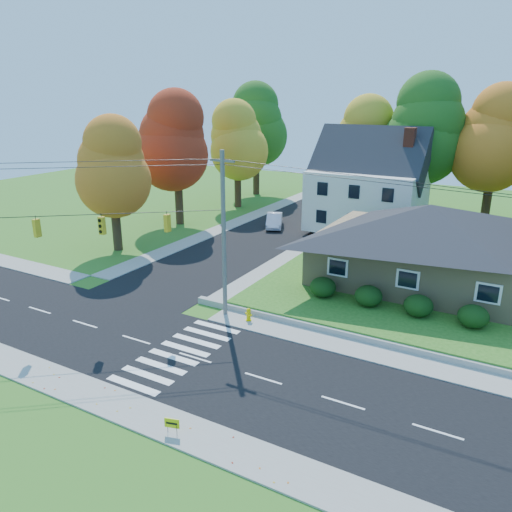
{
  "coord_description": "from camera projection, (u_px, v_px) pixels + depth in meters",
  "views": [
    {
      "loc": [
        13.94,
        -18.25,
        12.94
      ],
      "look_at": [
        -0.92,
        8.0,
        3.11
      ],
      "focal_mm": 35.0,
      "sensor_mm": 36.0,
      "label": 1
    }
  ],
  "objects": [
    {
      "name": "ground",
      "position": [
        195.0,
        358.0,
        25.64
      ],
      "size": [
        120.0,
        120.0,
        0.0
      ],
      "primitive_type": "plane",
      "color": "#3D7923"
    },
    {
      "name": "road_main",
      "position": [
        195.0,
        358.0,
        25.64
      ],
      "size": [
        90.0,
        8.0,
        0.02
      ],
      "primitive_type": "cube",
      "color": "black",
      "rests_on": "ground"
    },
    {
      "name": "road_cross",
      "position": [
        282.0,
        227.0,
        50.9
      ],
      "size": [
        8.0,
        44.0,
        0.02
      ],
      "primitive_type": "cube",
      "color": "black",
      "rests_on": "ground"
    },
    {
      "name": "sidewalk_north",
      "position": [
        245.0,
        321.0,
        29.77
      ],
      "size": [
        90.0,
        2.0,
        0.08
      ],
      "primitive_type": "cube",
      "color": "#9C9A90",
      "rests_on": "ground"
    },
    {
      "name": "sidewalk_south",
      "position": [
        126.0,
        408.0,
        21.5
      ],
      "size": [
        90.0,
        2.0,
        0.08
      ],
      "primitive_type": "cube",
      "color": "#9C9A90",
      "rests_on": "ground"
    },
    {
      "name": "lawn",
      "position": [
        506.0,
        274.0,
        36.85
      ],
      "size": [
        30.0,
        30.0,
        0.5
      ],
      "primitive_type": "cube",
      "color": "#3D7923",
      "rests_on": "ground"
    },
    {
      "name": "ranch_house",
      "position": [
        427.0,
        242.0,
        34.12
      ],
      "size": [
        14.6,
        10.6,
        5.4
      ],
      "color": "tan",
      "rests_on": "lawn"
    },
    {
      "name": "colonial_house",
      "position": [
        368.0,
        186.0,
        47.37
      ],
      "size": [
        10.4,
        8.4,
        9.6
      ],
      "color": "silver",
      "rests_on": "lawn"
    },
    {
      "name": "hedge_row",
      "position": [
        393.0,
        301.0,
        29.89
      ],
      "size": [
        10.7,
        1.7,
        1.27
      ],
      "color": "#163A10",
      "rests_on": "lawn"
    },
    {
      "name": "traffic_infrastructure",
      "position": [
        205.0,
        255.0,
        25.24
      ],
      "size": [
        38.1,
        10.66,
        10.0
      ],
      "color": "#666059",
      "rests_on": "ground"
    },
    {
      "name": "tree_lot_0",
      "position": [
        369.0,
        140.0,
        52.14
      ],
      "size": [
        6.72,
        6.72,
        12.51
      ],
      "color": "#3F2A19",
      "rests_on": "lawn"
    },
    {
      "name": "tree_lot_1",
      "position": [
        428.0,
        130.0,
        48.1
      ],
      "size": [
        7.84,
        7.84,
        14.6
      ],
      "color": "#3F2A19",
      "rests_on": "lawn"
    },
    {
      "name": "tree_lot_2",
      "position": [
        496.0,
        139.0,
        46.32
      ],
      "size": [
        7.28,
        7.28,
        13.56
      ],
      "color": "#3F2A19",
      "rests_on": "lawn"
    },
    {
      "name": "tree_west_0",
      "position": [
        111.0,
        167.0,
        41.32
      ],
      "size": [
        6.16,
        6.16,
        11.47
      ],
      "color": "#3F2A19",
      "rests_on": "ground"
    },
    {
      "name": "tree_west_1",
      "position": [
        176.0,
        141.0,
        49.66
      ],
      "size": [
        7.28,
        7.28,
        13.56
      ],
      "color": "#3F2A19",
      "rests_on": "ground"
    },
    {
      "name": "tree_west_2",
      "position": [
        237.0,
        140.0,
        57.67
      ],
      "size": [
        6.72,
        6.72,
        12.51
      ],
      "color": "#3F2A19",
      "rests_on": "ground"
    },
    {
      "name": "tree_west_3",
      "position": [
        256.0,
        125.0,
        64.82
      ],
      "size": [
        7.84,
        7.84,
        14.6
      ],
      "color": "#3F2A19",
      "rests_on": "ground"
    },
    {
      "name": "white_car",
      "position": [
        274.0,
        220.0,
        50.52
      ],
      "size": [
        3.15,
        4.52,
        1.41
      ],
      "primitive_type": "imported",
      "rotation": [
        0.0,
        0.0,
        0.43
      ],
      "color": "silver",
      "rests_on": "road_cross"
    },
    {
      "name": "fire_hydrant",
      "position": [
        249.0,
        315.0,
        29.65
      ],
      "size": [
        0.49,
        0.38,
        0.85
      ],
      "color": "#E7C400",
      "rests_on": "ground"
    },
    {
      "name": "yard_sign",
      "position": [
        172.0,
        424.0,
        19.66
      ],
      "size": [
        0.61,
        0.2,
        0.79
      ],
      "color": "black",
      "rests_on": "ground"
    }
  ]
}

